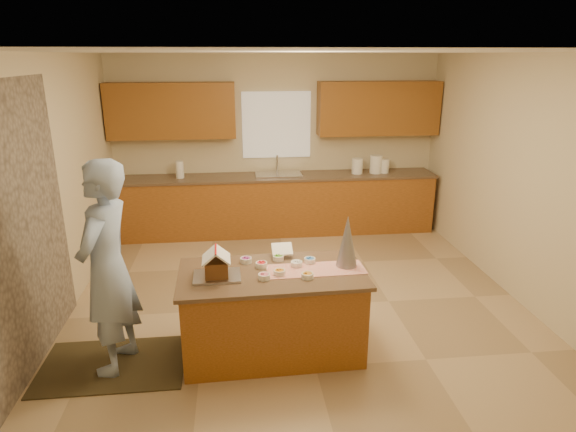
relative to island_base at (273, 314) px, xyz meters
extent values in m
plane|color=tan|center=(0.36, 0.84, -0.39)|extent=(5.50, 5.50, 0.00)
plane|color=silver|center=(0.36, 0.84, 2.31)|extent=(5.50, 5.50, 0.00)
plane|color=beige|center=(0.36, 3.59, 0.96)|extent=(5.50, 5.50, 0.00)
plane|color=beige|center=(0.36, -1.91, 0.96)|extent=(5.50, 5.50, 0.00)
plane|color=beige|center=(-2.14, 0.84, 0.96)|extent=(5.50, 5.50, 0.00)
plane|color=beige|center=(2.86, 0.84, 0.96)|extent=(5.50, 5.50, 0.00)
plane|color=gray|center=(-2.12, 0.04, 0.86)|extent=(0.00, 2.50, 2.50)
cube|color=white|center=(0.36, 3.56, 1.26)|extent=(1.05, 0.03, 1.00)
cube|color=#9A531F|center=(0.36, 3.29, 0.05)|extent=(4.80, 0.60, 0.88)
cube|color=brown|center=(0.36, 3.29, 0.51)|extent=(4.85, 0.63, 0.04)
cube|color=#93541F|center=(-1.19, 3.41, 1.51)|extent=(1.85, 0.35, 0.80)
cube|color=#93541F|center=(1.91, 3.41, 1.51)|extent=(1.85, 0.35, 0.80)
cube|color=silver|center=(0.36, 3.29, 0.50)|extent=(0.70, 0.45, 0.12)
cylinder|color=silver|center=(0.36, 3.47, 0.67)|extent=(0.03, 0.03, 0.28)
cube|color=#9A531F|center=(0.00, 0.00, 0.00)|extent=(1.62, 0.84, 0.78)
cube|color=brown|center=(0.00, 0.00, 0.41)|extent=(1.69, 0.91, 0.04)
cube|color=red|center=(0.40, 0.01, 0.43)|extent=(0.90, 0.34, 0.01)
cube|color=silver|center=(-0.49, -0.06, 0.44)|extent=(0.42, 0.31, 0.02)
cube|color=white|center=(0.12, 0.34, 0.51)|extent=(0.20, 0.16, 0.08)
cone|color=#B8B8C5|center=(0.69, 0.06, 0.67)|extent=(0.20, 0.20, 0.49)
cube|color=black|center=(-1.45, -0.07, -0.39)|extent=(1.28, 0.83, 0.01)
imported|color=#95ACD3|center=(-1.40, -0.07, 0.56)|extent=(0.60, 0.77, 1.88)
cylinder|color=white|center=(1.59, 3.29, 0.65)|extent=(0.17, 0.17, 0.24)
cylinder|color=white|center=(1.89, 3.29, 0.67)|extent=(0.19, 0.19, 0.28)
cylinder|color=white|center=(2.02, 3.29, 0.64)|extent=(0.15, 0.15, 0.21)
cylinder|color=white|center=(-1.12, 3.29, 0.66)|extent=(0.12, 0.12, 0.26)
cube|color=brown|center=(-0.49, -0.06, 0.52)|extent=(0.20, 0.22, 0.14)
cube|color=white|center=(-0.54, -0.06, 0.64)|extent=(0.14, 0.25, 0.11)
cube|color=white|center=(-0.43, -0.06, 0.64)|extent=(0.14, 0.25, 0.11)
cylinder|color=red|center=(-0.49, -0.06, 0.69)|extent=(0.02, 0.25, 0.02)
cylinder|color=#953180|center=(-0.23, 0.24, 0.45)|extent=(0.11, 0.11, 0.05)
cylinder|color=#336DC1|center=(0.37, 0.16, 0.45)|extent=(0.11, 0.11, 0.05)
cylinder|color=#DC6885|center=(-0.08, -0.14, 0.45)|extent=(0.11, 0.11, 0.05)
cylinder|color=red|center=(-0.09, 0.12, 0.45)|extent=(0.11, 0.11, 0.05)
cylinder|color=silver|center=(0.23, 0.10, 0.45)|extent=(0.11, 0.11, 0.05)
cylinder|color=orange|center=(0.30, -0.16, 0.45)|extent=(0.11, 0.11, 0.05)
cylinder|color=#4C9622|center=(0.08, 0.26, 0.45)|extent=(0.11, 0.11, 0.05)
cylinder|color=orange|center=(0.06, -0.07, 0.45)|extent=(0.11, 0.11, 0.05)
camera|label=1|loc=(-0.30, -4.02, 2.28)|focal=30.68mm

